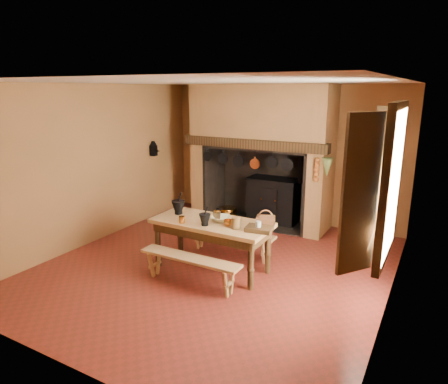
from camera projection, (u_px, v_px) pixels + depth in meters
name	position (u px, v px, depth m)	size (l,w,h in m)	color
floor	(217.00, 266.00, 6.28)	(5.50, 5.50, 0.00)	maroon
ceiling	(216.00, 82.00, 5.58)	(5.50, 5.50, 0.00)	silver
back_wall	(283.00, 154.00, 8.26)	(5.00, 0.02, 2.80)	#99683D
wall_left	(95.00, 164.00, 7.10)	(0.02, 5.50, 2.80)	#99683D
wall_right	(397.00, 202.00, 4.75)	(0.02, 5.50, 2.80)	#99683D
wall_front	(63.00, 238.00, 3.60)	(5.00, 0.02, 2.80)	#99683D
chimney_breast	(261.00, 135.00, 7.92)	(2.95, 0.96, 2.80)	#99683D
iron_range	(274.00, 200.00, 8.25)	(1.12, 0.55, 1.60)	black
hearth_pans	(226.00, 213.00, 8.63)	(0.51, 0.62, 0.20)	orange
hanging_pans	(248.00, 161.00, 7.63)	(1.92, 0.29, 0.27)	black
onion_string	(317.00, 170.00, 6.99)	(0.12, 0.10, 0.46)	#9E4A1D
herb_bunch	(327.00, 168.00, 6.89)	(0.20, 0.20, 0.35)	#586630
window	(381.00, 183.00, 4.41)	(0.39, 1.75, 1.76)	white
wall_coffee_mill	(153.00, 147.00, 8.35)	(0.23, 0.16, 0.31)	black
work_table	(212.00, 229.00, 6.02)	(1.80, 0.80, 0.78)	#AB754E
bench_front	(190.00, 264.00, 5.59)	(1.54, 0.27, 0.43)	#AB754E
bench_back	(231.00, 237.00, 6.63)	(1.53, 0.27, 0.43)	#AB754E
mortar_large	(178.00, 207.00, 6.30)	(0.21, 0.21, 0.36)	black
mortar_small	(205.00, 219.00, 5.78)	(0.17, 0.17, 0.29)	black
coffee_grinder	(217.00, 215.00, 6.08)	(0.16, 0.15, 0.17)	#322210
brass_mug_a	(182.00, 220.00, 5.89)	(0.09, 0.09, 0.10)	orange
brass_mug_b	(227.00, 214.00, 6.16)	(0.08, 0.08, 0.09)	orange
mixing_bowl	(221.00, 218.00, 6.00)	(0.29, 0.29, 0.07)	beige
stoneware_crock	(236.00, 223.00, 5.66)	(0.13, 0.13, 0.16)	brown
glass_jar	(258.00, 226.00, 5.55)	(0.08, 0.08, 0.14)	beige
wicker_basket	(266.00, 221.00, 5.74)	(0.31, 0.26, 0.25)	#4B2616
wooden_tray	(259.00, 229.00, 5.56)	(0.36, 0.26, 0.06)	#322210
brass_cup	(228.00, 223.00, 5.77)	(0.12, 0.12, 0.09)	orange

